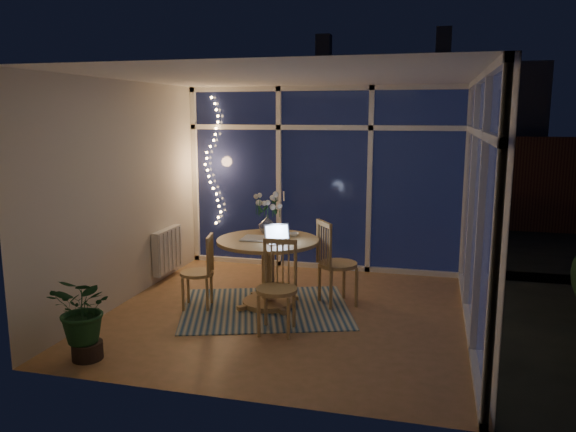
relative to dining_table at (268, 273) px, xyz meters
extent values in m
plane|color=olive|center=(0.30, -0.17, -0.40)|extent=(4.00, 4.00, 0.00)
plane|color=silver|center=(0.30, -0.17, 2.20)|extent=(4.00, 4.00, 0.00)
cube|color=beige|center=(0.30, 1.83, 0.90)|extent=(4.00, 0.04, 2.60)
cube|color=beige|center=(0.30, -2.17, 0.90)|extent=(4.00, 0.04, 2.60)
cube|color=beige|center=(-1.70, -0.17, 0.90)|extent=(0.04, 4.00, 2.60)
cube|color=beige|center=(2.30, -0.17, 0.90)|extent=(0.04, 4.00, 2.60)
cube|color=white|center=(0.30, 1.79, 0.90)|extent=(4.00, 0.10, 2.60)
cube|color=white|center=(2.26, -0.17, 0.90)|extent=(0.10, 4.00, 2.60)
cube|color=silver|center=(-1.64, 0.73, 0.00)|extent=(0.10, 0.70, 0.58)
cube|color=black|center=(0.80, 4.83, -0.46)|extent=(12.00, 6.00, 0.10)
cube|color=#341A13|center=(0.30, 5.33, 0.50)|extent=(11.00, 0.08, 1.80)
cube|color=#303239|center=(0.60, 8.33, 1.80)|extent=(7.00, 3.00, 2.20)
sphere|color=black|center=(-0.50, 3.23, 0.05)|extent=(0.90, 0.90, 0.90)
cube|color=beige|center=(0.00, -0.10, -0.39)|extent=(2.28, 2.04, 0.01)
cylinder|color=#AB8C4D|center=(0.00, 0.00, 0.00)|extent=(1.49, 1.49, 0.80)
cube|color=#AB8C4D|center=(-0.77, -0.27, 0.04)|extent=(0.48, 0.48, 0.87)
cube|color=#AB8C4D|center=(0.77, 0.26, 0.11)|extent=(0.66, 0.66, 1.02)
cube|color=#AB8C4D|center=(0.32, -0.76, 0.08)|extent=(0.47, 0.47, 0.96)
imported|color=white|center=(-0.10, 0.33, 0.51)|extent=(0.26, 0.26, 0.21)
imported|color=silver|center=(0.24, 0.24, 0.42)|extent=(0.19, 0.19, 0.04)
cube|color=silver|center=(-0.09, -0.01, 0.41)|extent=(0.45, 0.38, 0.02)
cube|color=black|center=(0.06, -0.11, 0.40)|extent=(0.11, 0.08, 0.01)
imported|color=#184320|center=(-1.19, -1.80, -0.02)|extent=(0.60, 0.54, 0.76)
camera|label=1|loc=(1.80, -6.02, 1.81)|focal=35.00mm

